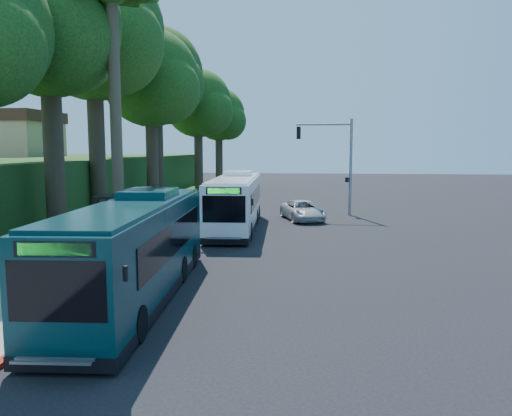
# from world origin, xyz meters

# --- Properties ---
(ground) EXTENTS (140.00, 140.00, 0.00)m
(ground) POSITION_xyz_m (0.00, 0.00, 0.00)
(ground) COLOR black
(ground) RESTS_ON ground
(sidewalk) EXTENTS (4.50, 70.00, 0.12)m
(sidewalk) POSITION_xyz_m (-7.30, 0.00, 0.06)
(sidewalk) COLOR gray
(sidewalk) RESTS_ON ground
(red_curb) EXTENTS (0.25, 30.00, 0.13)m
(red_curb) POSITION_xyz_m (-5.00, -4.00, 0.07)
(red_curb) COLOR maroon
(red_curb) RESTS_ON ground
(grass_verge) EXTENTS (8.00, 70.00, 0.06)m
(grass_verge) POSITION_xyz_m (-13.00, 5.00, 0.03)
(grass_verge) COLOR #234719
(grass_verge) RESTS_ON ground
(bus_shelter) EXTENTS (3.20, 1.51, 2.55)m
(bus_shelter) POSITION_xyz_m (-7.26, -2.86, 1.81)
(bus_shelter) COLOR black
(bus_shelter) RESTS_ON ground
(stop_sign_pole) EXTENTS (0.35, 0.06, 3.17)m
(stop_sign_pole) POSITION_xyz_m (-5.40, -5.00, 2.08)
(stop_sign_pole) COLOR gray
(stop_sign_pole) RESTS_ON ground
(traffic_signal_pole) EXTENTS (4.10, 0.30, 7.00)m
(traffic_signal_pole) POSITION_xyz_m (3.78, 10.00, 4.42)
(traffic_signal_pole) COLOR gray
(traffic_signal_pole) RESTS_ON ground
(palm_tree) EXTENTS (4.20, 4.20, 14.40)m
(palm_tree) POSITION_xyz_m (-8.20, -1.50, 12.38)
(palm_tree) COLOR #4C3F2D
(palm_tree) RESTS_ON ground
(tree_0) EXTENTS (8.40, 8.00, 15.70)m
(tree_0) POSITION_xyz_m (-12.40, -0.02, 11.20)
(tree_0) COLOR #382B1E
(tree_0) RESTS_ON ground
(tree_1) EXTENTS (10.50, 10.00, 18.26)m
(tree_1) POSITION_xyz_m (-13.37, 7.98, 12.73)
(tree_1) COLOR #382B1E
(tree_1) RESTS_ON ground
(tree_2) EXTENTS (8.82, 8.40, 15.12)m
(tree_2) POSITION_xyz_m (-11.89, 15.98, 10.48)
(tree_2) COLOR #382B1E
(tree_2) RESTS_ON ground
(tree_3) EXTENTS (10.08, 9.60, 17.28)m
(tree_3) POSITION_xyz_m (-13.88, 23.98, 11.98)
(tree_3) COLOR #382B1E
(tree_3) RESTS_ON ground
(tree_4) EXTENTS (8.40, 8.00, 14.14)m
(tree_4) POSITION_xyz_m (-11.40, 31.98, 9.73)
(tree_4) COLOR #382B1E
(tree_4) RESTS_ON ground
(tree_5) EXTENTS (7.35, 7.00, 12.86)m
(tree_5) POSITION_xyz_m (-10.41, 39.99, 8.96)
(tree_5) COLOR #382B1E
(tree_5) RESTS_ON ground
(white_bus) EXTENTS (3.06, 11.64, 3.44)m
(white_bus) POSITION_xyz_m (-2.61, 3.06, 1.68)
(white_bus) COLOR white
(white_bus) RESTS_ON ground
(teal_bus) EXTENTS (3.21, 11.67, 3.44)m
(teal_bus) POSITION_xyz_m (-3.72, -11.31, 1.68)
(teal_bus) COLOR #092C31
(teal_bus) RESTS_ON ground
(pickup) EXTENTS (3.55, 5.24, 1.33)m
(pickup) POSITION_xyz_m (1.40, 7.11, 0.67)
(pickup) COLOR silver
(pickup) RESTS_ON ground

